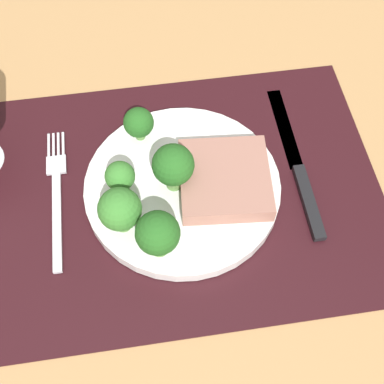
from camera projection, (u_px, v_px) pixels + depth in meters
ground_plane at (183, 198)px, 62.72cm from camera, size 140.00×110.00×3.00cm
placemat at (183, 191)px, 61.30cm from camera, size 47.57×35.09×0.30cm
plate at (182, 187)px, 60.49cm from camera, size 23.14×23.14×1.60cm
steak at (225, 179)px, 58.82cm from camera, size 11.17×11.36×2.18cm
broccoli_near_steak at (173, 166)px, 56.32cm from camera, size 4.78×4.78×6.56cm
broccoli_center at (120, 175)px, 56.86cm from camera, size 3.42×3.42×4.94cm
broccoli_front_edge at (120, 210)px, 54.01cm from camera, size 4.77×4.77×6.01cm
broccoli_back_left at (139, 123)px, 61.01cm from camera, size 3.70×3.70×4.65cm
broccoli_near_fork at (158, 234)px, 52.26cm from camera, size 4.74×4.74×6.30cm
fork at (57, 195)px, 60.56cm from camera, size 2.40×19.20×0.50cm
knife at (299, 171)px, 62.28cm from camera, size 1.80×23.00×0.80cm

